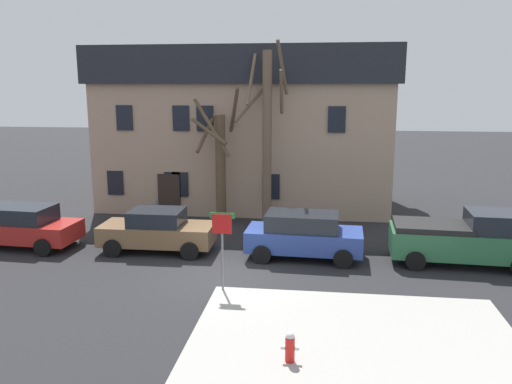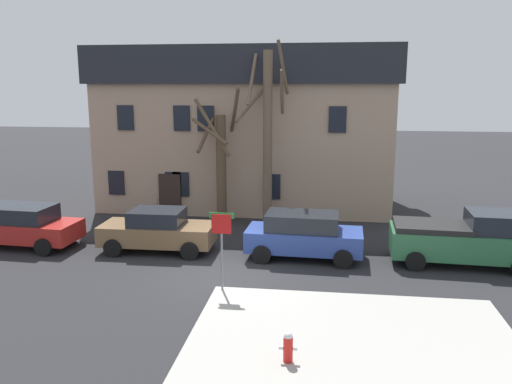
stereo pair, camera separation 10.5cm
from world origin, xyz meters
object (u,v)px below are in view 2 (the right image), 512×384
tree_bare_near (220,161)px  car_red_wagon (18,225)px  fire_hydrant (288,346)px  car_blue_wagon (304,235)px  bicycle_leaning (162,212)px  tree_bare_mid (267,133)px  pickup_truck_green (465,239)px  street_sign_pole (222,237)px  car_brown_sedan (158,230)px  building_main (247,127)px

tree_bare_near → car_red_wagon: size_ratio=1.29×
tree_bare_near → fire_hydrant: 13.23m
car_blue_wagon → bicycle_leaning: bearing=145.8°
tree_bare_mid → pickup_truck_green: tree_bare_mid is taller
street_sign_pole → bicycle_leaning: 9.70m
tree_bare_near → street_sign_pole: tree_bare_near is taller
car_brown_sedan → pickup_truck_green: (11.38, -0.09, 0.13)m
tree_bare_mid → car_red_wagon: (-9.47, -4.51, -3.38)m
tree_bare_near → tree_bare_mid: size_ratio=0.76×
building_main → car_red_wagon: bearing=-131.7°
tree_bare_mid → tree_bare_near: bearing=174.4°
car_brown_sedan → fire_hydrant: size_ratio=6.03×
car_brown_sedan → building_main: bearing=75.7°
pickup_truck_green → fire_hydrant: (-5.77, -7.70, -0.46)m
tree_bare_near → car_red_wagon: bearing=-146.9°
tree_bare_mid → street_sign_pole: (-0.49, -8.17, -2.45)m
tree_bare_near → car_red_wagon: 8.90m
bicycle_leaning → car_brown_sedan: bearing=-74.0°
car_red_wagon → car_blue_wagon: bearing=0.2°
fire_hydrant → street_sign_pole: bearing=120.2°
tree_bare_mid → car_brown_sedan: size_ratio=1.89×
street_sign_pole → tree_bare_mid: bearing=86.6°
pickup_truck_green → fire_hydrant: size_ratio=7.10×
car_blue_wagon → street_sign_pole: bearing=-122.5°
building_main → tree_bare_near: (-0.65, -4.16, -1.27)m
street_sign_pole → bicycle_leaning: bearing=118.8°
building_main → fire_hydrant: bearing=-78.4°
building_main → bicycle_leaning: building_main is taller
car_blue_wagon → car_red_wagon: bearing=-179.8°
tree_bare_near → fire_hydrant: bearing=-71.9°
building_main → car_red_wagon: size_ratio=3.13×
car_brown_sedan → street_sign_pole: bearing=-49.1°
tree_bare_mid → car_red_wagon: bearing=-154.5°
car_red_wagon → car_brown_sedan: (5.69, 0.15, -0.05)m
building_main → pickup_truck_green: bearing=-44.0°
car_brown_sedan → street_sign_pole: 5.12m
tree_bare_near → street_sign_pole: bearing=-78.4°
car_blue_wagon → fire_hydrant: bearing=-90.2°
pickup_truck_green → street_sign_pole: size_ratio=2.01×
car_red_wagon → fire_hydrant: size_ratio=6.69×
fire_hydrant → street_sign_pole: size_ratio=0.28×
fire_hydrant → car_brown_sedan: bearing=125.8°
tree_bare_near → fire_hydrant: (4.04, -12.37, -2.40)m
fire_hydrant → car_red_wagon: bearing=145.9°
car_blue_wagon → bicycle_leaning: car_blue_wagon is taller
tree_bare_near → tree_bare_mid: bearing=-5.6°
building_main → fire_hydrant: (3.39, -16.53, -3.67)m
car_red_wagon → car_blue_wagon: size_ratio=1.12×
car_red_wagon → tree_bare_mid: bearing=25.5°
building_main → street_sign_pole: building_main is taller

